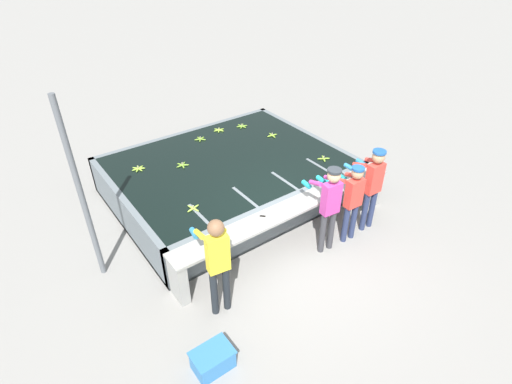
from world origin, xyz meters
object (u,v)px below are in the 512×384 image
at_px(banana_bunch_floating_6, 242,126).
at_px(banana_bunch_floating_7, 324,159).
at_px(crate, 213,360).
at_px(banana_bunch_floating_5, 272,135).
at_px(banana_bunch_floating_2, 138,169).
at_px(worker_0, 217,258).
at_px(knife_1, 353,174).
at_px(worker_1, 329,202).
at_px(banana_bunch_floating_3, 182,165).
at_px(banana_bunch_floating_4, 219,130).
at_px(worker_3, 372,182).
at_px(knife_0, 267,217).
at_px(banana_bunch_floating_1, 200,139).
at_px(banana_bunch_floating_0, 193,208).
at_px(support_post_left, 81,196).
at_px(worker_2, 352,197).

xyz_separation_m(banana_bunch_floating_6, banana_bunch_floating_7, (0.48, -2.40, 0.00)).
bearing_deg(crate, banana_bunch_floating_7, 28.52).
bearing_deg(banana_bunch_floating_5, banana_bunch_floating_2, 172.69).
distance_m(worker_0, knife_1, 3.67).
xyz_separation_m(worker_1, banana_bunch_floating_3, (-1.29, 2.96, -0.21)).
xyz_separation_m(banana_bunch_floating_6, knife_1, (0.51, -3.21, -0.01)).
height_order(banana_bunch_floating_3, banana_bunch_floating_4, same).
distance_m(worker_0, worker_3, 3.39).
height_order(worker_0, crate, worker_0).
relative_size(banana_bunch_floating_5, knife_0, 1.03).
distance_m(banana_bunch_floating_6, banana_bunch_floating_7, 2.44).
xyz_separation_m(banana_bunch_floating_1, banana_bunch_floating_2, (-1.70, -0.43, -0.00)).
bearing_deg(banana_bunch_floating_3, banana_bunch_floating_5, -0.01).
distance_m(banana_bunch_floating_0, support_post_left, 1.85).
xyz_separation_m(worker_0, banana_bunch_floating_7, (3.57, 1.48, -0.23)).
xyz_separation_m(worker_0, banana_bunch_floating_0, (0.44, 1.54, -0.23)).
bearing_deg(banana_bunch_floating_0, knife_1, -15.55).
height_order(worker_1, knife_1, worker_1).
bearing_deg(crate, worker_0, 52.18).
bearing_deg(banana_bunch_floating_0, crate, -114.31).
height_order(banana_bunch_floating_2, knife_1, banana_bunch_floating_2).
height_order(crate, support_post_left, support_post_left).
distance_m(worker_3, knife_1, 0.69).
xyz_separation_m(worker_2, banana_bunch_floating_6, (0.25, 3.85, -0.11)).
bearing_deg(banana_bunch_floating_2, knife_0, -67.99).
height_order(banana_bunch_floating_0, banana_bunch_floating_1, same).
bearing_deg(banana_bunch_floating_1, worker_2, -76.25).
bearing_deg(worker_1, banana_bunch_floating_6, 78.15).
bearing_deg(knife_0, banana_bunch_floating_7, 21.82).
height_order(worker_1, banana_bunch_floating_0, worker_1).
distance_m(worker_1, banana_bunch_floating_5, 3.16).
relative_size(banana_bunch_floating_0, banana_bunch_floating_6, 0.99).
xyz_separation_m(worker_0, worker_1, (2.29, 0.06, -0.02)).
height_order(banana_bunch_floating_5, banana_bunch_floating_6, same).
height_order(banana_bunch_floating_1, banana_bunch_floating_3, same).
height_order(worker_0, banana_bunch_floating_0, worker_0).
height_order(banana_bunch_floating_2, support_post_left, support_post_left).
xyz_separation_m(banana_bunch_floating_4, banana_bunch_floating_6, (0.58, -0.15, 0.00)).
distance_m(worker_0, banana_bunch_floating_5, 4.54).
distance_m(worker_2, banana_bunch_floating_0, 2.84).
bearing_deg(banana_bunch_floating_6, crate, -128.47).
bearing_deg(worker_3, worker_1, 179.34).
xyz_separation_m(banana_bunch_floating_7, support_post_left, (-4.79, 0.39, 0.76)).
bearing_deg(support_post_left, worker_1, -27.34).
relative_size(banana_bunch_floating_6, support_post_left, 0.09).
bearing_deg(worker_1, banana_bunch_floating_3, 113.60).
distance_m(banana_bunch_floating_2, support_post_left, 2.24).
height_order(worker_3, banana_bunch_floating_2, worker_3).
bearing_deg(banana_bunch_floating_1, worker_0, -116.22).
relative_size(worker_2, knife_1, 4.76).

